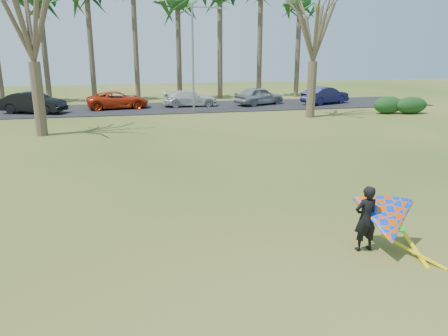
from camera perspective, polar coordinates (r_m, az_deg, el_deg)
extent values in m
plane|color=#234C10|center=(13.14, 1.89, -6.94)|extent=(100.00, 100.00, 0.00)
cube|color=black|center=(37.21, -7.72, 7.79)|extent=(46.00, 7.00, 0.06)
cylinder|color=#4D3F2E|center=(43.31, -22.38, 13.82)|extent=(0.48, 0.48, 9.00)
cylinder|color=#4A392C|center=(42.85, -16.99, 14.76)|extent=(0.48, 0.48, 9.70)
cylinder|color=brown|center=(42.76, -11.48, 15.58)|extent=(0.48, 0.48, 10.40)
cylinder|color=#4C3F2E|center=(43.04, -5.92, 14.87)|extent=(0.48, 0.48, 9.00)
cylinder|color=#4D3F2E|center=(43.69, -0.53, 15.42)|extent=(0.48, 0.48, 9.70)
cylinder|color=#46392A|center=(44.69, 4.69, 15.82)|extent=(0.48, 0.48, 10.40)
cylinder|color=#4B3E2D|center=(46.02, 9.61, 14.79)|extent=(0.48, 0.48, 9.00)
ellipsoid|color=#194619|center=(46.21, 9.89, 20.74)|extent=(4.84, 4.84, 3.08)
cylinder|color=#4D3C2E|center=(27.36, -23.07, 8.25)|extent=(0.64, 0.64, 4.20)
cylinder|color=brown|center=(32.62, 11.34, 10.01)|extent=(0.64, 0.64, 3.99)
cylinder|color=gray|center=(34.14, -4.07, 13.88)|extent=(0.16, 0.16, 8.00)
cylinder|color=gray|center=(34.39, -2.45, 20.25)|extent=(2.00, 0.10, 0.10)
cube|color=gray|center=(34.58, -0.71, 20.16)|extent=(0.40, 0.18, 0.12)
ellipsoid|color=#133615|center=(36.69, 23.26, 7.54)|extent=(2.60, 1.18, 1.30)
ellipsoid|color=#153A15|center=(36.13, 20.67, 7.71)|extent=(2.40, 1.13, 1.33)
imported|color=black|center=(36.71, -23.65, 7.82)|extent=(5.13, 3.32, 1.60)
imported|color=red|center=(37.33, -13.71, 8.63)|extent=(5.23, 2.94, 1.38)
imported|color=silver|center=(37.82, -4.43, 9.08)|extent=(4.65, 1.94, 1.34)
imported|color=gray|center=(38.79, 4.59, 9.39)|extent=(4.90, 3.42, 1.55)
imported|color=#171747|center=(40.28, 13.08, 9.24)|extent=(4.82, 3.16, 1.50)
imported|color=black|center=(11.61, 18.01, -6.30)|extent=(0.66, 0.46, 1.72)
cone|color=#043ED5|center=(11.65, 20.54, -6.52)|extent=(2.13, 2.39, 2.02)
cube|color=#0CBF19|center=(11.67, 21.23, -6.81)|extent=(0.62, 0.60, 0.24)
cube|color=yellow|center=(12.01, 23.31, -10.49)|extent=(0.85, 1.66, 0.28)
cube|color=yellow|center=(12.27, 23.54, -9.96)|extent=(0.56, 1.76, 0.22)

